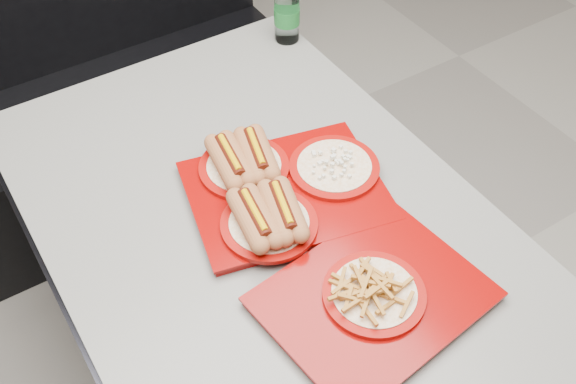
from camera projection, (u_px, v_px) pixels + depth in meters
diner_table at (273, 271)px, 1.58m from camera, size 0.92×1.42×0.75m
booth_bench at (110, 87)px, 2.35m from camera, size 1.30×0.57×1.35m
tray_near at (278, 187)px, 1.49m from camera, size 0.49×0.42×0.09m
tray_far at (374, 295)px, 1.31m from camera, size 0.45×0.37×0.08m
water_bottle at (287, 8)px, 1.87m from camera, size 0.07×0.07×0.23m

